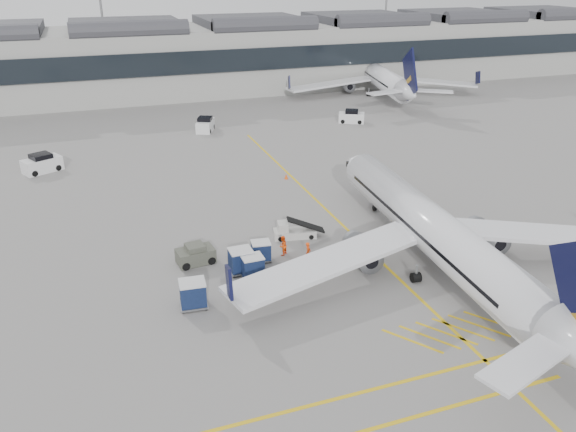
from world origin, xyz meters
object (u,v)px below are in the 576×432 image
object	(u,v)px
airliner_main	(437,233)
baggage_cart_a	(241,260)
ramp_agent_a	(308,252)
belt_loader	(294,231)
pushback_tug	(195,255)
ramp_agent_b	(283,246)

from	to	relation	value
airliner_main	baggage_cart_a	size ratio (longest dim) A/B	19.28
ramp_agent_a	belt_loader	bearing A→B (deg)	22.73
belt_loader	baggage_cart_a	xyz separation A→B (m)	(-5.67, -4.25, 0.49)
airliner_main	belt_loader	distance (m)	11.84
belt_loader	pushback_tug	world-z (taller)	belt_loader
ramp_agent_a	pushback_tug	xyz separation A→B (m)	(-8.12, 2.69, -0.13)
baggage_cart_a	pushback_tug	xyz separation A→B (m)	(-2.89, 2.52, -0.30)
ramp_agent_a	ramp_agent_b	size ratio (longest dim) A/B	1.01
baggage_cart_a	ramp_agent_a	distance (m)	5.24
airliner_main	ramp_agent_b	xyz separation A→B (m)	(-10.00, 5.62, -1.99)
baggage_cart_a	ramp_agent_a	bearing A→B (deg)	-3.30
baggage_cart_a	pushback_tug	bearing A→B (deg)	137.49
belt_loader	ramp_agent_b	distance (m)	3.32
belt_loader	pushback_tug	xyz separation A→B (m)	(-8.56, -1.73, 0.18)
airliner_main	baggage_cart_a	bearing A→B (deg)	167.88
baggage_cart_a	belt_loader	bearing A→B (deg)	35.43
airliner_main	ramp_agent_b	bearing A→B (deg)	155.05
airliner_main	pushback_tug	world-z (taller)	airliner_main
pushback_tug	baggage_cart_a	bearing A→B (deg)	-48.05
baggage_cart_a	ramp_agent_b	size ratio (longest dim) A/B	1.15
airliner_main	pushback_tug	size ratio (longest dim) A/B	12.11
ramp_agent_a	baggage_cart_a	bearing A→B (deg)	116.45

